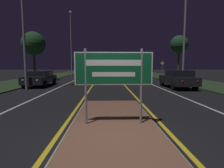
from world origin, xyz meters
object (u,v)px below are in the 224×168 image
object	(u,v)px
car_receding_0	(178,79)
car_receding_2	(122,71)
highway_sign	(114,71)
warning_sign	(162,68)
car_approaching_1	(90,72)
car_receding_3	(130,70)
streetlight_right_near	(185,15)
car_approaching_0	(40,78)
streetlight_left_far	(71,39)
car_approaching_2	(97,70)
car_receding_1	(127,73)

from	to	relation	value
car_receding_0	car_receding_2	distance (m)	21.14
highway_sign	warning_sign	bearing A→B (deg)	68.85
car_approaching_1	warning_sign	xyz separation A→B (m)	(11.27, -1.44, 0.76)
car_receding_0	car_receding_2	xyz separation A→B (m)	(-2.71, 20.96, -0.04)
car_receding_3	streetlight_right_near	bearing A→B (deg)	-88.86
car_receding_0	car_approaching_0	xyz separation A→B (m)	(-11.69, 1.75, -0.06)
streetlight_left_far	streetlight_right_near	size ratio (longest dim) A/B	1.19
streetlight_left_far	car_receding_0	size ratio (longest dim) A/B	2.49
highway_sign	streetlight_left_far	distance (m)	26.12
streetlight_right_near	car_approaching_2	xyz separation A→B (m)	(-9.04, 25.98, -5.41)
highway_sign	car_approaching_1	distance (m)	23.48
streetlight_left_far	highway_sign	bearing A→B (deg)	-76.26
streetlight_right_near	car_receding_3	size ratio (longest dim) A/B	1.94
streetlight_right_near	car_approaching_1	bearing A→B (deg)	126.41
car_receding_3	car_approaching_1	world-z (taller)	car_approaching_1
car_approaching_0	warning_sign	xyz separation A→B (m)	(14.55, 11.16, 0.83)
car_receding_0	streetlight_right_near	bearing A→B (deg)	54.69
highway_sign	car_receding_0	distance (m)	10.58
car_approaching_0	car_receding_0	bearing A→B (deg)	-8.50
car_receding_1	car_approaching_2	bearing A→B (deg)	107.85
car_approaching_2	streetlight_left_far	bearing A→B (deg)	-108.00
car_receding_1	car_approaching_1	bearing A→B (deg)	152.15
highway_sign	car_approaching_1	world-z (taller)	highway_sign
car_receding_1	car_approaching_2	world-z (taller)	car_approaching_2
car_receding_3	car_approaching_1	bearing A→B (deg)	-116.63
car_receding_1	warning_sign	distance (m)	5.91
car_receding_3	warning_sign	bearing A→B (deg)	-82.83
car_receding_0	car_approaching_2	world-z (taller)	car_approaching_2
car_approaching_2	warning_sign	xyz separation A→B (m)	(10.84, -14.58, 0.76)
car_approaching_1	car_receding_3	bearing A→B (deg)	63.37
car_receding_0	car_approaching_1	distance (m)	16.63
highway_sign	car_receding_1	distance (m)	20.54
car_receding_0	car_approaching_2	bearing A→B (deg)	106.17
car_approaching_1	car_receding_0	bearing A→B (deg)	-59.65
highway_sign	car_approaching_2	xyz separation A→B (m)	(-2.38, 36.43, -0.85)
car_approaching_0	car_approaching_1	distance (m)	13.03
car_approaching_0	car_approaching_2	bearing A→B (deg)	81.78
car_receding_1	car_approaching_2	xyz separation A→B (m)	(-5.19, 16.10, 0.05)
car_receding_0	highway_sign	bearing A→B (deg)	-122.02
car_receding_0	car_receding_1	distance (m)	11.72
highway_sign	car_approaching_2	bearing A→B (deg)	93.74
car_approaching_0	streetlight_right_near	bearing A→B (deg)	-1.07
highway_sign	car_receding_2	bearing A→B (deg)	84.51
streetlight_left_far	car_receding_1	xyz separation A→B (m)	(8.91, -4.64, -5.59)
car_receding_3	car_approaching_0	distance (m)	32.63
car_approaching_2	car_receding_2	bearing A→B (deg)	-51.14
car_receding_3	car_receding_2	bearing A→B (deg)	-105.99
car_receding_1	car_receding_2	size ratio (longest dim) A/B	1.08
car_approaching_0	car_approaching_2	xyz separation A→B (m)	(3.72, 25.74, 0.08)
highway_sign	streetlight_right_near	xyz separation A→B (m)	(6.66, 10.45, 4.56)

